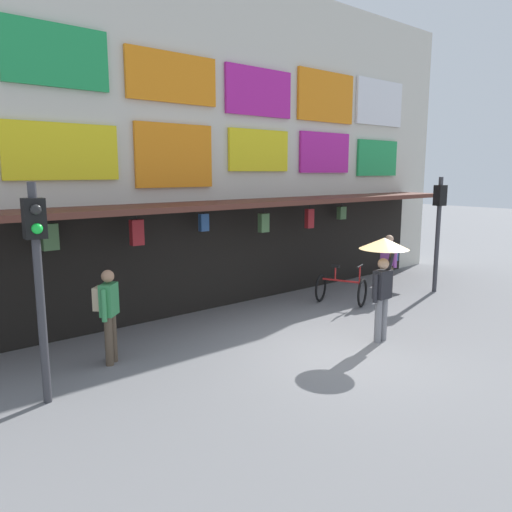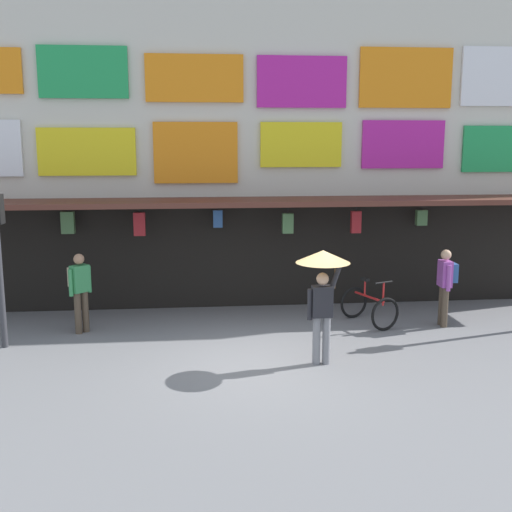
{
  "view_description": "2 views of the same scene",
  "coord_description": "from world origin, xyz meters",
  "px_view_note": "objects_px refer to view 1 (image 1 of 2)",
  "views": [
    {
      "loc": [
        -6.99,
        -5.77,
        3.33
      ],
      "look_at": [
        -0.46,
        2.05,
        1.59
      ],
      "focal_mm": 34.49,
      "sensor_mm": 36.0,
      "label": 1
    },
    {
      "loc": [
        -1.29,
        -10.65,
        3.96
      ],
      "look_at": [
        0.02,
        2.45,
        1.52
      ],
      "focal_mm": 43.64,
      "sensor_mm": 36.0,
      "label": 2
    }
  ],
  "objects_px": {
    "traffic_light_near": "(37,259)",
    "bicycle_parked": "(341,289)",
    "traffic_light_far": "(439,216)",
    "pedestrian_with_umbrella": "(384,260)",
    "pedestrian_in_red": "(389,261)",
    "pedestrian_in_black": "(108,309)"
  },
  "relations": [
    {
      "from": "traffic_light_far",
      "to": "pedestrian_in_black",
      "type": "relative_size",
      "value": 1.9
    },
    {
      "from": "traffic_light_near",
      "to": "bicycle_parked",
      "type": "bearing_deg",
      "value": 6.22
    },
    {
      "from": "traffic_light_near",
      "to": "pedestrian_in_red",
      "type": "xyz_separation_m",
      "value": [
        9.07,
        0.53,
        -1.16
      ]
    },
    {
      "from": "traffic_light_far",
      "to": "pedestrian_in_red",
      "type": "height_order",
      "value": "traffic_light_far"
    },
    {
      "from": "traffic_light_near",
      "to": "bicycle_parked",
      "type": "xyz_separation_m",
      "value": [
        7.49,
        0.82,
        -1.75
      ]
    },
    {
      "from": "bicycle_parked",
      "to": "traffic_light_far",
      "type": "bearing_deg",
      "value": -14.57
    },
    {
      "from": "traffic_light_near",
      "to": "pedestrian_in_red",
      "type": "distance_m",
      "value": 9.16
    },
    {
      "from": "bicycle_parked",
      "to": "pedestrian_in_black",
      "type": "distance_m",
      "value": 6.19
    },
    {
      "from": "bicycle_parked",
      "to": "pedestrian_in_black",
      "type": "relative_size",
      "value": 0.8
    },
    {
      "from": "pedestrian_in_red",
      "to": "traffic_light_near",
      "type": "bearing_deg",
      "value": -176.65
    },
    {
      "from": "pedestrian_with_umbrella",
      "to": "pedestrian_in_red",
      "type": "distance_m",
      "value": 3.79
    },
    {
      "from": "pedestrian_with_umbrella",
      "to": "pedestrian_in_red",
      "type": "xyz_separation_m",
      "value": [
        3.12,
        2.04,
        -0.66
      ]
    },
    {
      "from": "pedestrian_with_umbrella",
      "to": "pedestrian_in_red",
      "type": "relative_size",
      "value": 1.24
    },
    {
      "from": "pedestrian_in_black",
      "to": "pedestrian_in_red",
      "type": "distance_m",
      "value": 7.75
    },
    {
      "from": "pedestrian_in_black",
      "to": "traffic_light_near",
      "type": "bearing_deg",
      "value": -147.92
    },
    {
      "from": "bicycle_parked",
      "to": "pedestrian_in_black",
      "type": "xyz_separation_m",
      "value": [
        -6.16,
        0.02,
        0.59
      ]
    },
    {
      "from": "pedestrian_in_black",
      "to": "pedestrian_with_umbrella",
      "type": "distance_m",
      "value": 5.22
    },
    {
      "from": "pedestrian_in_black",
      "to": "traffic_light_far",
      "type": "bearing_deg",
      "value": -5.03
    },
    {
      "from": "traffic_light_near",
      "to": "traffic_light_far",
      "type": "height_order",
      "value": "same"
    },
    {
      "from": "traffic_light_near",
      "to": "pedestrian_with_umbrella",
      "type": "xyz_separation_m",
      "value": [
        5.95,
        -1.51,
        -0.5
      ]
    },
    {
      "from": "pedestrian_in_black",
      "to": "pedestrian_in_red",
      "type": "xyz_separation_m",
      "value": [
        7.74,
        -0.3,
        0.0
      ]
    },
    {
      "from": "bicycle_parked",
      "to": "pedestrian_in_red",
      "type": "bearing_deg",
      "value": -10.18
    }
  ]
}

